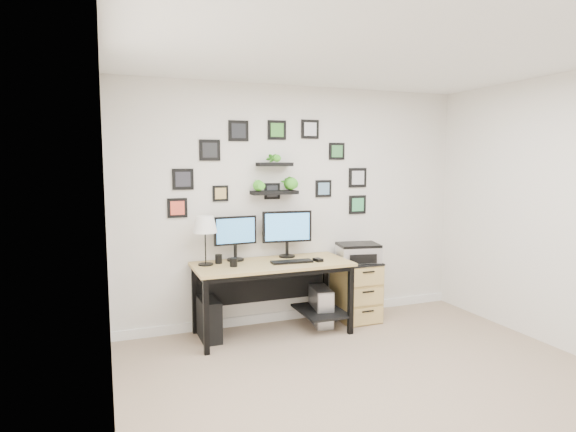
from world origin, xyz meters
name	(u,v)px	position (x,y,z in m)	size (l,w,h in m)	color
room	(297,314)	(0.00, 1.98, 0.05)	(4.00, 4.00, 4.00)	tan
desk	(274,273)	(-0.39, 1.67, 0.63)	(1.60, 0.70, 0.75)	tan
monitor_left	(235,235)	(-0.75, 1.86, 1.02)	(0.46, 0.19, 0.47)	black
monitor_right	(287,230)	(-0.18, 1.84, 1.05)	(0.54, 0.19, 0.50)	black
keyboard	(292,262)	(-0.24, 1.56, 0.76)	(0.43, 0.14, 0.02)	black
mouse	(318,260)	(0.04, 1.52, 0.77)	(0.07, 0.10, 0.03)	black
table_lamp	(205,226)	(-1.08, 1.76, 1.15)	(0.24, 0.24, 0.50)	black
mug	(234,262)	(-0.84, 1.59, 0.79)	(0.08, 0.08, 0.09)	black
pen_cup	(219,259)	(-0.94, 1.79, 0.80)	(0.07, 0.07, 0.09)	black
pc_tower_black	(209,319)	(-1.07, 1.71, 0.21)	(0.18, 0.41, 0.41)	black
pc_tower_grey	(321,306)	(0.16, 1.70, 0.20)	(0.25, 0.44, 0.41)	gray
file_cabinet	(356,290)	(0.61, 1.72, 0.34)	(0.43, 0.53, 0.67)	tan
printer	(358,252)	(0.62, 1.70, 0.77)	(0.49, 0.42, 0.20)	silver
wall_decor	(276,173)	(-0.27, 1.93, 1.66)	(2.28, 0.18, 1.07)	black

